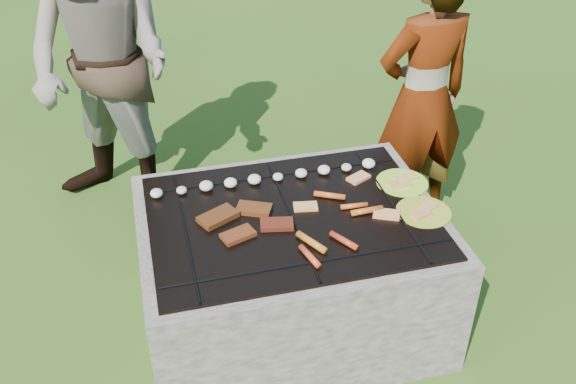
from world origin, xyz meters
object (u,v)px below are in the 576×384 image
Objects in this scene: fire_pit at (291,273)px; plate_near at (423,213)px; plate_far at (402,183)px; cook at (423,98)px; bystander at (102,67)px.

fire_pit is 0.66m from plate_near.
plate_far is 0.18× the size of cook.
plate_near is (0.56, -0.12, 0.33)m from fire_pit.
cook is at bearing 67.12° from plate_near.
fire_pit is 4.48× the size of plate_near.
fire_pit is at bearing 168.10° from plate_near.
plate_far is at bearing 89.86° from plate_near.
plate_far reaches higher than plate_near.
cook reaches higher than fire_pit.
plate_far is at bearing 51.67° from cook.
plate_near is at bearing -11.90° from fire_pit.
bystander is at bearing 122.35° from fire_pit.
cook is (0.32, 0.53, 0.14)m from plate_far.
fire_pit is at bearing -168.03° from plate_far.
bystander is (-0.73, 1.15, 0.61)m from fire_pit.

